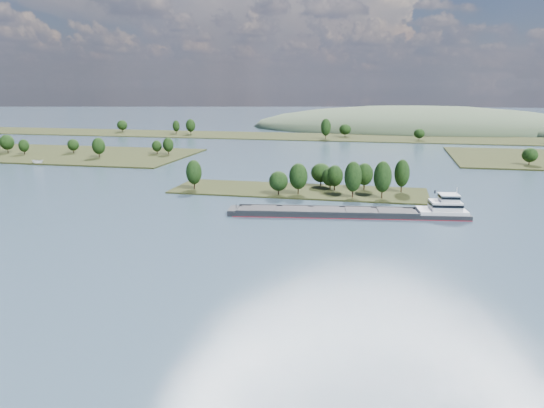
# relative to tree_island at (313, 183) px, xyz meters

# --- Properties ---
(ground) EXTENTS (1800.00, 1800.00, 0.00)m
(ground) POSITION_rel_tree_island_xyz_m (-6.04, -59.12, -3.90)
(ground) COLOR #324757
(ground) RESTS_ON ground
(tree_island) EXTENTS (100.00, 30.15, 15.01)m
(tree_island) POSITION_rel_tree_island_xyz_m (0.00, 0.00, 0.00)
(tree_island) COLOR black
(tree_island) RESTS_ON ground
(back_shoreline) EXTENTS (900.00, 60.00, 16.80)m
(back_shoreline) POSITION_rel_tree_island_xyz_m (1.26, 220.64, -3.19)
(back_shoreline) COLOR black
(back_shoreline) RESTS_ON ground
(hill_west) EXTENTS (320.00, 160.00, 44.00)m
(hill_west) POSITION_rel_tree_island_xyz_m (53.96, 320.88, -3.90)
(hill_west) COLOR #3D4E36
(hill_west) RESTS_ON ground
(cargo_barge) EXTENTS (77.66, 19.87, 10.43)m
(cargo_barge) POSITION_rel_tree_island_xyz_m (21.52, -33.67, -2.59)
(cargo_barge) COLOR black
(cargo_barge) RESTS_ON ground
(motorboat) EXTENTS (6.96, 3.16, 2.61)m
(motorboat) POSITION_rel_tree_island_xyz_m (-152.85, 42.57, -2.60)
(motorboat) COLOR silver
(motorboat) RESTS_ON ground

